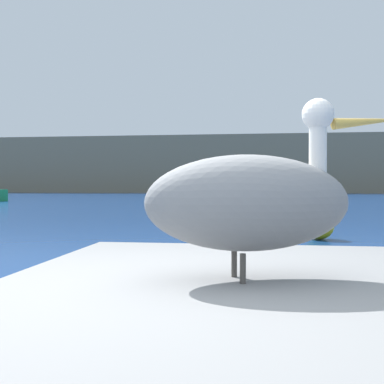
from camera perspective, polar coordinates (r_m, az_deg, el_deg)
hillside_backdrop at (r=82.30m, az=7.24°, el=3.18°), size 140.00×17.05×9.29m
pier_dock at (r=2.54m, az=6.85°, el=-19.83°), size 2.53×2.84×0.84m
pelican at (r=2.38m, az=7.21°, el=-1.01°), size 1.42×0.77×0.93m
mooring_buoy at (r=11.75m, az=15.21°, el=-3.86°), size 0.71×0.71×0.71m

